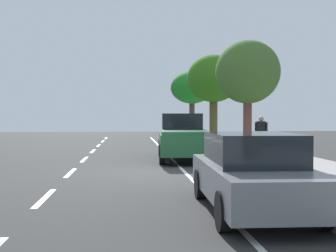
% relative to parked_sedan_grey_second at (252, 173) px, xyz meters
% --- Properties ---
extents(ground, '(70.37, 70.37, 0.00)m').
position_rel_parked_sedan_grey_second_xyz_m(ground, '(-1.35, 5.84, -0.75)').
color(ground, '#2F2F2F').
extents(sidewalk, '(4.24, 43.98, 0.15)m').
position_rel_parked_sedan_grey_second_xyz_m(sidewalk, '(3.13, 5.84, -0.68)').
color(sidewalk, gray).
rests_on(sidewalk, ground).
extents(curb_edge, '(0.16, 43.98, 0.15)m').
position_rel_parked_sedan_grey_second_xyz_m(curb_edge, '(0.93, 5.84, -0.68)').
color(curb_edge, gray).
rests_on(curb_edge, ground).
extents(lane_stripe_centre, '(0.14, 44.20, 0.01)m').
position_rel_parked_sedan_grey_second_xyz_m(lane_stripe_centre, '(-4.26, 5.95, -0.75)').
color(lane_stripe_centre, white).
rests_on(lane_stripe_centre, ground).
extents(lane_stripe_bike_edge, '(0.12, 43.98, 0.01)m').
position_rel_parked_sedan_grey_second_xyz_m(lane_stripe_bike_edge, '(-0.54, 5.84, -0.75)').
color(lane_stripe_bike_edge, white).
rests_on(lane_stripe_bike_edge, ground).
extents(parked_sedan_grey_second, '(1.94, 4.45, 1.52)m').
position_rel_parked_sedan_grey_second_xyz_m(parked_sedan_grey_second, '(0.00, 0.00, 0.00)').
color(parked_sedan_grey_second, slate).
rests_on(parked_sedan_grey_second, ground).
extents(parked_pickup_green_mid, '(2.27, 5.41, 1.95)m').
position_rel_parked_sedan_grey_second_xyz_m(parked_pickup_green_mid, '(-0.11, 9.73, 0.15)').
color(parked_pickup_green_mid, '#1E512D').
rests_on(parked_pickup_green_mid, ground).
extents(bicycle_at_curb, '(1.43, 1.12, 0.79)m').
position_rel_parked_sedan_grey_second_xyz_m(bicycle_at_curb, '(0.46, 15.39, -0.36)').
color(bicycle_at_curb, black).
rests_on(bicycle_at_curb, ground).
extents(cyclist_with_backpack, '(0.51, 0.57, 1.68)m').
position_rel_parked_sedan_grey_second_xyz_m(cyclist_with_backpack, '(0.69, 14.93, 0.27)').
color(cyclist_with_backpack, '#C6B284').
rests_on(cyclist_with_backpack, ground).
extents(street_tree_mid_block, '(2.40, 2.40, 4.53)m').
position_rel_parked_sedan_grey_second_xyz_m(street_tree_mid_block, '(2.06, 7.57, 2.70)').
color(street_tree_mid_block, brown).
rests_on(street_tree_mid_block, sidewalk).
extents(street_tree_far_end, '(2.80, 2.80, 4.91)m').
position_rel_parked_sedan_grey_second_xyz_m(street_tree_far_end, '(2.06, 14.00, 3.01)').
color(street_tree_far_end, brown).
rests_on(street_tree_far_end, sidewalk).
extents(street_tree_corner, '(3.02, 3.02, 4.83)m').
position_rel_parked_sedan_grey_second_xyz_m(street_tree_corner, '(2.06, 21.66, 3.05)').
color(street_tree_corner, '#493627').
rests_on(street_tree_corner, sidewalk).
extents(pedestrian_on_phone, '(0.53, 0.41, 1.67)m').
position_rel_parked_sedan_grey_second_xyz_m(pedestrian_on_phone, '(3.89, 11.63, 0.35)').
color(pedestrian_on_phone, black).
rests_on(pedestrian_on_phone, sidewalk).
extents(fire_hydrant, '(0.22, 0.22, 0.84)m').
position_rel_parked_sedan_grey_second_xyz_m(fire_hydrant, '(1.36, 4.27, -0.17)').
color(fire_hydrant, red).
rests_on(fire_hydrant, sidewalk).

